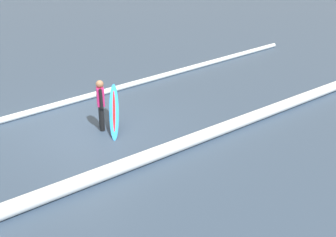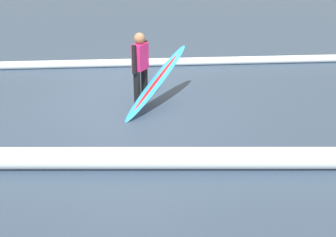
% 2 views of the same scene
% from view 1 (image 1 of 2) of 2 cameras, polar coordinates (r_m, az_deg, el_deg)
% --- Properties ---
extents(ground_plane, '(187.92, 187.92, 0.00)m').
position_cam_1_polar(ground_plane, '(13.50, -10.12, -1.31)').
color(ground_plane, '#32455E').
extents(surfer, '(0.34, 0.49, 1.47)m').
position_cam_1_polar(surfer, '(13.16, -8.40, 2.04)').
color(surfer, black).
rests_on(surfer, ground_plane).
extents(surfboard, '(1.40, 1.72, 1.08)m').
position_cam_1_polar(surfboard, '(13.29, -6.76, 0.96)').
color(surfboard, '#268CE5').
rests_on(surfboard, ground_plane).
extents(wave_crest_foreground, '(24.80, 1.54, 0.20)m').
position_cam_1_polar(wave_crest_foreground, '(15.87, -11.10, 2.40)').
color(wave_crest_foreground, white).
rests_on(wave_crest_foreground, ground_plane).
extents(wave_crest_midground, '(22.65, 0.75, 0.34)m').
position_cam_1_polar(wave_crest_midground, '(11.67, 0.36, -3.70)').
color(wave_crest_midground, white).
rests_on(wave_crest_midground, ground_plane).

